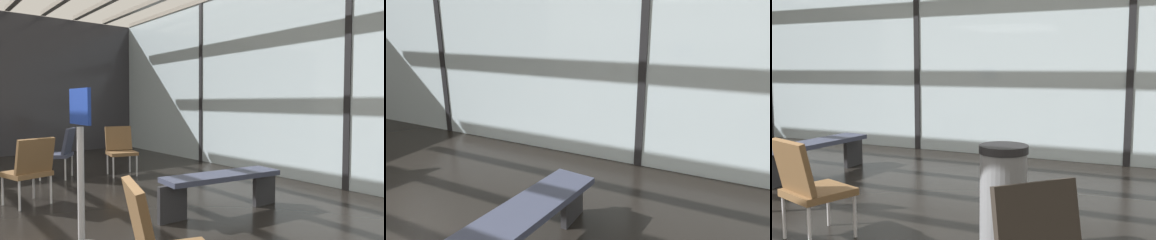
# 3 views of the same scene
# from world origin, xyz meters

# --- Properties ---
(glass_curtain_wall) EXTENTS (14.00, 0.08, 3.50)m
(glass_curtain_wall) POSITION_xyz_m (0.00, 5.20, 1.75)
(glass_curtain_wall) COLOR silver
(glass_curtain_wall) RESTS_ON ground
(window_mullion_1) EXTENTS (0.10, 0.12, 3.50)m
(window_mullion_1) POSITION_xyz_m (0.00, 5.20, 1.75)
(window_mullion_1) COLOR black
(window_mullion_1) RESTS_ON ground
(window_mullion_2) EXTENTS (0.10, 0.12, 3.50)m
(window_mullion_2) POSITION_xyz_m (3.50, 5.20, 1.75)
(window_mullion_2) COLOR black
(window_mullion_2) RESTS_ON ground
(parked_airplane) EXTENTS (11.91, 4.00, 4.00)m
(parked_airplane) POSITION_xyz_m (1.35, 10.36, 2.00)
(parked_airplane) COLOR silver
(parked_airplane) RESTS_ON ground
(lounge_chair_3) EXTENTS (0.62, 0.65, 0.87)m
(lounge_chair_3) POSITION_xyz_m (1.27, 1.09, 0.49)
(lounge_chair_3) COLOR brown
(lounge_chair_3) RESTS_ON ground
(waiting_bench) EXTENTS (0.55, 1.69, 0.47)m
(waiting_bench) POSITION_xyz_m (-0.26, 2.91, 0.36)
(waiting_bench) COLOR #33384C
(waiting_bench) RESTS_ON ground
(trash_bin) EXTENTS (0.38, 0.38, 0.86)m
(trash_bin) POSITION_xyz_m (2.83, 1.49, 0.43)
(trash_bin) COLOR slate
(trash_bin) RESTS_ON ground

